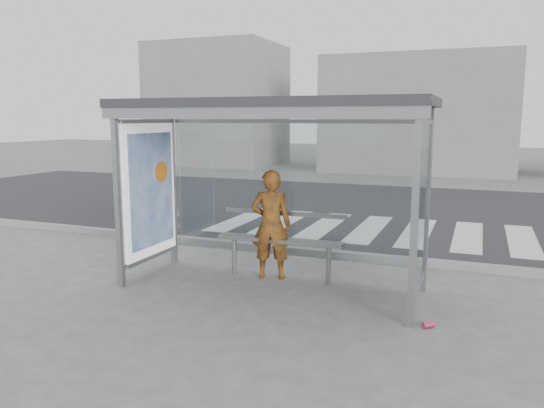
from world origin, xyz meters
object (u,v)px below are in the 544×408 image
Objects in this scene: person at (271,224)px; soda_can at (428,325)px; bus_shelter at (247,146)px; bench at (280,240)px.

person is 2.75m from soda_can.
bus_shelter is at bearing 164.15° from soda_can.
bus_shelter is 1.25m from person.
soda_can is at bearing -15.85° from bus_shelter.
bus_shelter is 31.33× the size of soda_can.
bus_shelter is at bearing -127.02° from bench.
soda_can is (2.24, -1.17, -0.55)m from bench.
bench is (0.14, 0.03, -0.23)m from person.
person is at bearing 154.43° from soda_can.
person reaches higher than soda_can.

